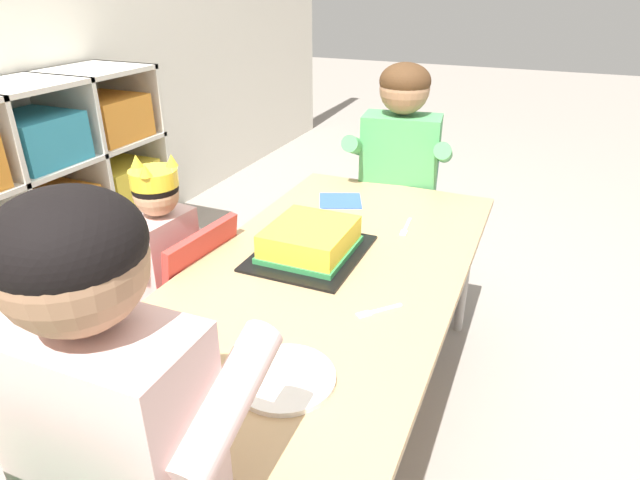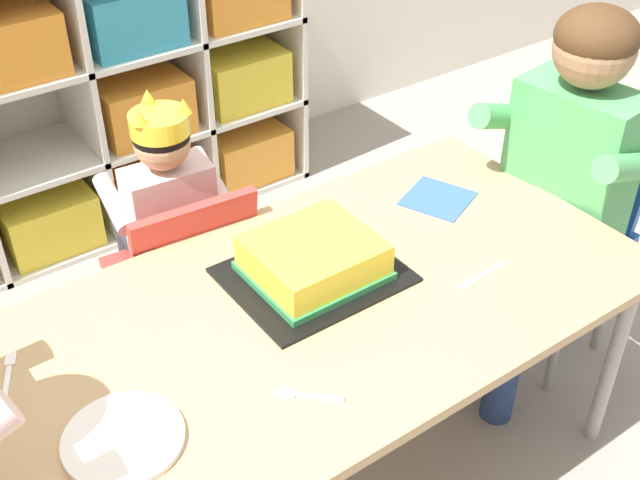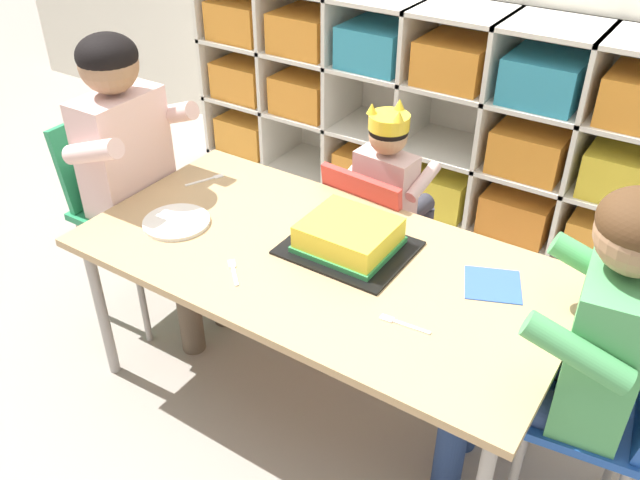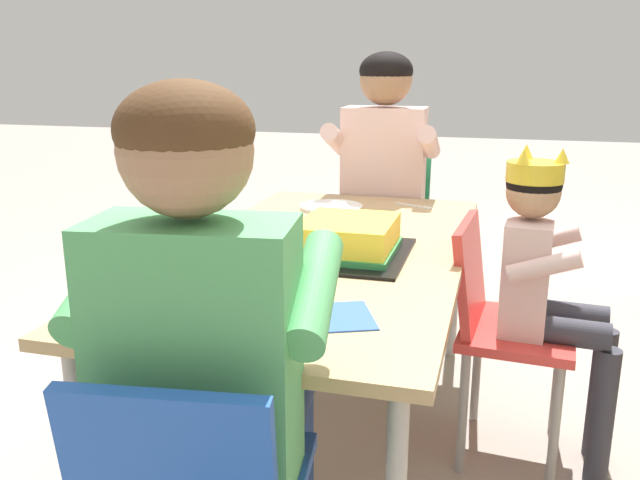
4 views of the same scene
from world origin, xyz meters
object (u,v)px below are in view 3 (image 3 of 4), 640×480
(guest_at_table_side, at_px, (581,332))
(fork_beside_plate_stack, at_px, (207,179))
(paper_plate_stack, at_px, (176,222))
(fork_at_table_front_edge, at_px, (234,271))
(birthday_cake_on_tray, at_px, (349,238))
(classroom_chair_adult_side, at_px, (122,198))
(child_with_crown, at_px, (392,184))
(activity_table, at_px, (320,267))
(classroom_chair_guest_side, at_px, (605,412))
(fork_near_child_seat, at_px, (401,323))
(adult_helper_seated, at_px, (138,157))
(classroom_chair_blue, at_px, (374,229))

(guest_at_table_side, bearing_deg, fork_beside_plate_stack, -104.36)
(guest_at_table_side, bearing_deg, paper_plate_stack, -92.34)
(fork_at_table_front_edge, bearing_deg, birthday_cake_on_tray, 95.00)
(classroom_chair_adult_side, xyz_separation_m, guest_at_table_side, (1.60, -0.00, 0.15))
(child_with_crown, bearing_deg, fork_beside_plate_stack, 42.16)
(activity_table, distance_m, classroom_chair_adult_side, 0.86)
(classroom_chair_guest_side, distance_m, paper_plate_stack, 1.33)
(paper_plate_stack, relative_size, fork_near_child_seat, 1.52)
(guest_at_table_side, bearing_deg, activity_table, -96.67)
(child_with_crown, xyz_separation_m, fork_at_table_front_edge, (-0.10, -0.76, 0.04))
(adult_helper_seated, height_order, classroom_chair_guest_side, adult_helper_seated)
(guest_at_table_side, bearing_deg, adult_helper_seated, -97.80)
(classroom_chair_guest_side, distance_m, guest_at_table_side, 0.25)
(classroom_chair_guest_side, relative_size, guest_at_table_side, 0.62)
(classroom_chair_blue, bearing_deg, fork_beside_plate_stack, 34.44)
(fork_near_child_seat, bearing_deg, paper_plate_stack, 172.85)
(guest_at_table_side, relative_size, birthday_cake_on_tray, 2.82)
(birthday_cake_on_tray, bearing_deg, adult_helper_seated, -175.58)
(guest_at_table_side, xyz_separation_m, fork_near_child_seat, (-0.40, -0.15, -0.06))
(fork_beside_plate_stack, xyz_separation_m, fork_at_table_front_edge, (0.42, -0.36, 0.00))
(classroom_chair_blue, relative_size, fork_at_table_front_edge, 6.38)
(activity_table, height_order, classroom_chair_blue, classroom_chair_blue)
(activity_table, height_order, birthday_cake_on_tray, birthday_cake_on_tray)
(activity_table, distance_m, fork_beside_plate_stack, 0.61)
(adult_helper_seated, bearing_deg, guest_at_table_side, -91.22)
(adult_helper_seated, bearing_deg, activity_table, -92.34)
(child_with_crown, height_order, classroom_chair_adult_side, child_with_crown)
(birthday_cake_on_tray, height_order, fork_beside_plate_stack, birthday_cake_on_tray)
(paper_plate_stack, bearing_deg, classroom_chair_blue, 54.37)
(activity_table, distance_m, birthday_cake_on_tray, 0.12)
(child_with_crown, xyz_separation_m, adult_helper_seated, (-0.68, -0.55, 0.15))
(activity_table, bearing_deg, paper_plate_stack, -168.17)
(classroom_chair_blue, distance_m, birthday_cake_on_tray, 0.45)
(child_with_crown, relative_size, fork_near_child_seat, 6.09)
(paper_plate_stack, bearing_deg, fork_near_child_seat, -2.50)
(fork_near_child_seat, bearing_deg, guest_at_table_side, 15.49)
(adult_helper_seated, height_order, paper_plate_stack, adult_helper_seated)
(fork_beside_plate_stack, bearing_deg, paper_plate_stack, 46.65)
(paper_plate_stack, bearing_deg, child_with_crown, 58.42)
(classroom_chair_blue, height_order, guest_at_table_side, guest_at_table_side)
(classroom_chair_adult_side, bearing_deg, guest_at_table_side, -91.13)
(fork_near_child_seat, bearing_deg, child_with_crown, 115.23)
(activity_table, distance_m, adult_helper_seated, 0.76)
(guest_at_table_side, bearing_deg, birthday_cake_on_tray, -103.19)
(fork_at_table_front_edge, bearing_deg, activity_table, 92.97)
(child_with_crown, height_order, fork_near_child_seat, child_with_crown)
(adult_helper_seated, bearing_deg, birthday_cake_on_tray, -86.55)
(activity_table, bearing_deg, fork_at_table_front_edge, -129.91)
(classroom_chair_guest_side, xyz_separation_m, fork_at_table_front_edge, (-1.00, -0.22, 0.17))
(classroom_chair_guest_side, bearing_deg, activity_table, -95.84)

